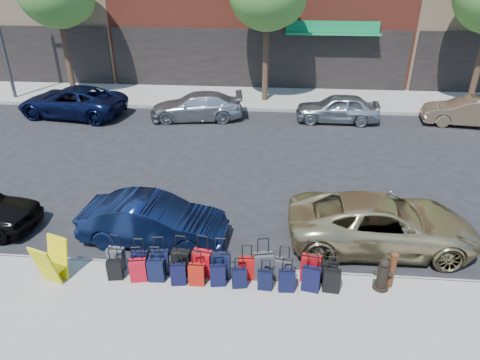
# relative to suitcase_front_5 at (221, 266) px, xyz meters

# --- Properties ---
(ground) EXTENTS (120.00, 120.00, 0.00)m
(ground) POSITION_rel_suitcase_front_5_xyz_m (0.03, 4.84, -0.48)
(ground) COLOR black
(ground) RESTS_ON ground
(sidewalk_near) EXTENTS (60.00, 4.00, 0.15)m
(sidewalk_near) POSITION_rel_suitcase_front_5_xyz_m (0.03, -1.66, -0.41)
(sidewalk_near) COLOR gray
(sidewalk_near) RESTS_ON ground
(sidewalk_far) EXTENTS (60.00, 4.00, 0.15)m
(sidewalk_far) POSITION_rel_suitcase_front_5_xyz_m (0.03, 14.84, -0.41)
(sidewalk_far) COLOR gray
(sidewalk_far) RESTS_ON ground
(curb_near) EXTENTS (60.00, 0.08, 0.15)m
(curb_near) POSITION_rel_suitcase_front_5_xyz_m (0.03, 0.36, -0.41)
(curb_near) COLOR gray
(curb_near) RESTS_ON ground
(curb_far) EXTENTS (60.00, 0.08, 0.15)m
(curb_far) POSITION_rel_suitcase_front_5_xyz_m (0.03, 12.82, -0.41)
(curb_far) COLOR gray
(curb_far) RESTS_ON ground
(suitcase_front_0) EXTENTS (0.42, 0.27, 0.96)m
(suitcase_front_0) POSITION_rel_suitcase_front_5_xyz_m (-2.55, 0.08, -0.03)
(suitcase_front_0) COLOR #3B3B40
(suitcase_front_0) RESTS_ON sidewalk_near
(suitcase_front_1) EXTENTS (0.40, 0.24, 0.94)m
(suitcase_front_1) POSITION_rel_suitcase_front_5_xyz_m (-1.94, 0.00, -0.04)
(suitcase_front_1) COLOR black
(suitcase_front_1) RESTS_ON sidewalk_near
(suitcase_front_2) EXTENTS (0.45, 0.29, 1.00)m
(suitcase_front_2) POSITION_rel_suitcase_front_5_xyz_m (-1.46, 0.02, -0.02)
(suitcase_front_2) COLOR black
(suitcase_front_2) RESTS_ON sidewalk_near
(suitcase_front_3) EXTENTS (0.45, 0.28, 1.03)m
(suitcase_front_3) POSITION_rel_suitcase_front_5_xyz_m (-0.96, 0.07, -0.01)
(suitcase_front_3) COLOR black
(suitcase_front_3) RESTS_ON sidewalk_near
(suitcase_front_4) EXTENTS (0.48, 0.33, 1.08)m
(suitcase_front_4) POSITION_rel_suitcase_front_5_xyz_m (-0.45, 0.05, 0.00)
(suitcase_front_4) COLOR #AE0B13
(suitcase_front_4) RESTS_ON sidewalk_near
(suitcase_front_5) EXTENTS (0.45, 0.26, 1.07)m
(suitcase_front_5) POSITION_rel_suitcase_front_5_xyz_m (0.00, 0.00, 0.00)
(suitcase_front_5) COLOR black
(suitcase_front_5) RESTS_ON sidewalk_near
(suitcase_front_6) EXTENTS (0.39, 0.24, 0.91)m
(suitcase_front_6) POSITION_rel_suitcase_front_5_xyz_m (0.60, 0.02, -0.05)
(suitcase_front_6) COLOR #A40A0B
(suitcase_front_6) RESTS_ON sidewalk_near
(suitcase_front_7) EXTENTS (0.49, 0.33, 1.07)m
(suitcase_front_7) POSITION_rel_suitcase_front_5_xyz_m (0.98, 0.08, 0.00)
(suitcase_front_7) COLOR #36363B
(suitcase_front_7) RESTS_ON sidewalk_near
(suitcase_front_8) EXTENTS (0.41, 0.27, 0.93)m
(suitcase_front_8) POSITION_rel_suitcase_front_5_xyz_m (1.46, 0.03, -0.04)
(suitcase_front_8) COLOR #323236
(suitcase_front_8) RESTS_ON sidewalk_near
(suitcase_front_9) EXTENTS (0.48, 0.33, 1.07)m
(suitcase_front_9) POSITION_rel_suitcase_front_5_xyz_m (2.09, 0.08, 0.00)
(suitcase_front_9) COLOR #9A090D
(suitcase_front_9) RESTS_ON sidewalk_near
(suitcase_front_10) EXTENTS (0.38, 0.25, 0.85)m
(suitcase_front_10) POSITION_rel_suitcase_front_5_xyz_m (2.50, 0.06, -0.07)
(suitcase_front_10) COLOR black
(suitcase_front_10) RESTS_ON sidewalk_near
(suitcase_back_0) EXTENTS (0.37, 0.25, 0.82)m
(suitcase_back_0) POSITION_rel_suitcase_front_5_xyz_m (-2.47, -0.26, -0.08)
(suitcase_back_0) COLOR black
(suitcase_back_0) RESTS_ON sidewalk_near
(suitcase_back_1) EXTENTS (0.41, 0.29, 0.90)m
(suitcase_back_1) POSITION_rel_suitcase_front_5_xyz_m (-1.91, -0.27, -0.05)
(suitcase_back_1) COLOR #A50A18
(suitcase_back_1) RESTS_ON sidewalk_near
(suitcase_back_2) EXTENTS (0.39, 0.24, 0.91)m
(suitcase_back_2) POSITION_rel_suitcase_front_5_xyz_m (-1.49, -0.23, -0.05)
(suitcase_back_2) COLOR black
(suitcase_back_2) RESTS_ON sidewalk_near
(suitcase_back_3) EXTENTS (0.38, 0.26, 0.84)m
(suitcase_back_3) POSITION_rel_suitcase_front_5_xyz_m (-0.95, -0.31, -0.07)
(suitcase_back_3) COLOR black
(suitcase_back_3) RESTS_ON sidewalk_near
(suitcase_back_4) EXTENTS (0.37, 0.21, 0.87)m
(suitcase_back_4) POSITION_rel_suitcase_front_5_xyz_m (-0.53, -0.28, -0.06)
(suitcase_back_4) COLOR #9B140A
(suitcase_back_4) RESTS_ON sidewalk_near
(suitcase_back_5) EXTENTS (0.38, 0.25, 0.84)m
(suitcase_back_5) POSITION_rel_suitcase_front_5_xyz_m (-0.04, -0.26, -0.07)
(suitcase_back_5) COLOR black
(suitcase_back_5) RESTS_ON sidewalk_near
(suitcase_back_6) EXTENTS (0.36, 0.25, 0.78)m
(suitcase_back_6) POSITION_rel_suitcase_front_5_xyz_m (0.46, -0.29, -0.09)
(suitcase_back_6) COLOR black
(suitcase_back_6) RESTS_ON sidewalk_near
(suitcase_back_7) EXTENTS (0.34, 0.21, 0.79)m
(suitcase_back_7) POSITION_rel_suitcase_front_5_xyz_m (1.05, -0.31, -0.09)
(suitcase_back_7) COLOR black
(suitcase_back_7) RESTS_ON sidewalk_near
(suitcase_back_8) EXTENTS (0.37, 0.23, 0.86)m
(suitcase_back_8) POSITION_rel_suitcase_front_5_xyz_m (1.53, -0.32, -0.06)
(suitcase_back_8) COLOR black
(suitcase_back_8) RESTS_ON sidewalk_near
(suitcase_back_9) EXTENTS (0.44, 0.30, 0.95)m
(suitcase_back_9) POSITION_rel_suitcase_front_5_xyz_m (2.08, -0.25, -0.04)
(suitcase_back_9) COLOR black
(suitcase_back_9) RESTS_ON sidewalk_near
(suitcase_back_10) EXTENTS (0.40, 0.25, 0.91)m
(suitcase_back_10) POSITION_rel_suitcase_front_5_xyz_m (2.54, -0.25, -0.05)
(suitcase_back_10) COLOR black
(suitcase_back_10) RESTS_ON sidewalk_near
(fire_hydrant) EXTENTS (0.41, 0.37, 0.82)m
(fire_hydrant) POSITION_rel_suitcase_front_5_xyz_m (3.69, -0.06, 0.04)
(fire_hydrant) COLOR black
(fire_hydrant) RESTS_ON sidewalk_near
(bollard) EXTENTS (0.17, 0.17, 0.90)m
(bollard) POSITION_rel_suitcase_front_5_xyz_m (3.91, 0.03, 0.13)
(bollard) COLOR #38190C
(bollard) RESTS_ON sidewalk_near
(display_rack) EXTENTS (0.75, 0.79, 1.04)m
(display_rack) POSITION_rel_suitcase_front_5_xyz_m (-3.88, -0.42, 0.18)
(display_rack) COLOR #D7C70B
(display_rack) RESTS_ON sidewalk_near
(car_near_1) EXTENTS (3.98, 1.64, 1.28)m
(car_near_1) POSITION_rel_suitcase_front_5_xyz_m (-2.01, 1.50, 0.16)
(car_near_1) COLOR #0D183A
(car_near_1) RESTS_ON ground
(car_near_2) EXTENTS (4.95, 2.35, 1.37)m
(car_near_2) POSITION_rel_suitcase_front_5_xyz_m (4.05, 1.86, 0.20)
(car_near_2) COLOR tan
(car_near_2) RESTS_ON ground
(car_far_0) EXTENTS (5.42, 3.06, 1.43)m
(car_far_0) POSITION_rel_suitcase_front_5_xyz_m (-8.68, 11.36, 0.23)
(car_far_0) COLOR #0B1133
(car_far_0) RESTS_ON ground
(car_far_1) EXTENTS (4.54, 2.30, 1.26)m
(car_far_1) POSITION_rel_suitcase_front_5_xyz_m (-2.61, 11.41, 0.15)
(car_far_1) COLOR #B3B6BA
(car_far_1) RESTS_ON ground
(car_far_2) EXTENTS (3.86, 1.63, 1.30)m
(car_far_2) POSITION_rel_suitcase_front_5_xyz_m (4.01, 11.64, 0.17)
(car_far_2) COLOR #B1B3B8
(car_far_2) RESTS_ON ground
(car_far_3) EXTENTS (4.03, 1.83, 1.28)m
(car_far_3) POSITION_rel_suitcase_front_5_xyz_m (9.89, 11.67, 0.16)
(car_far_3) COLOR #99805E
(car_far_3) RESTS_ON ground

